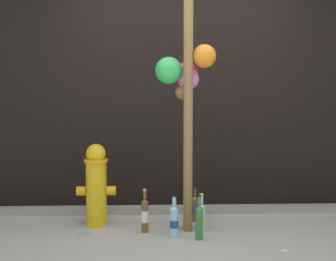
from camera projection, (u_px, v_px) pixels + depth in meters
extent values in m
plane|color=#ADA899|center=(189.00, 250.00, 3.57)|extent=(14.00, 14.00, 0.00)
cube|color=black|center=(179.00, 66.00, 4.92)|extent=(10.00, 0.20, 3.23)
cube|color=gray|center=(180.00, 210.00, 4.68)|extent=(8.00, 0.12, 0.08)
cylinder|color=olive|center=(188.00, 79.00, 3.97)|extent=(0.09, 0.09, 2.87)
sphere|color=red|center=(186.00, 73.00, 4.16)|extent=(0.22, 0.22, 0.22)
sphere|color=orange|center=(204.00, 56.00, 3.98)|extent=(0.22, 0.22, 0.22)
sphere|color=green|center=(169.00, 71.00, 4.03)|extent=(0.26, 0.26, 0.26)
sphere|color=#D66BB2|center=(188.00, 79.00, 4.10)|extent=(0.21, 0.21, 0.21)
sphere|color=brown|center=(183.00, 92.00, 4.11)|extent=(0.16, 0.16, 0.16)
sphere|color=brown|center=(183.00, 79.00, 4.09)|extent=(0.11, 0.11, 0.11)
sphere|color=brown|center=(180.00, 75.00, 4.09)|extent=(0.05, 0.05, 0.05)
sphere|color=brown|center=(187.00, 75.00, 4.09)|extent=(0.05, 0.05, 0.05)
sphere|color=brown|center=(184.00, 79.00, 4.05)|extent=(0.04, 0.04, 0.04)
cylinder|color=gold|center=(96.00, 194.00, 4.22)|extent=(0.20, 0.20, 0.63)
cylinder|color=orange|center=(96.00, 160.00, 4.20)|extent=(0.23, 0.23, 0.03)
sphere|color=gold|center=(96.00, 154.00, 4.19)|extent=(0.19, 0.19, 0.19)
cylinder|color=orange|center=(81.00, 191.00, 4.22)|extent=(0.09, 0.09, 0.09)
cylinder|color=orange|center=(111.00, 191.00, 4.23)|extent=(0.09, 0.09, 0.09)
cylinder|color=#B2DBEA|center=(175.00, 219.00, 4.11)|extent=(0.06, 0.06, 0.21)
cone|color=#B2DBEA|center=(175.00, 207.00, 4.10)|extent=(0.06, 0.06, 0.02)
cylinder|color=#B2DBEA|center=(175.00, 202.00, 4.10)|extent=(0.02, 0.02, 0.08)
cylinder|color=black|center=(175.00, 197.00, 4.09)|extent=(0.03, 0.03, 0.01)
cylinder|color=#337038|center=(199.00, 217.00, 4.15)|extent=(0.06, 0.06, 0.22)
cone|color=#337038|center=(199.00, 205.00, 4.14)|extent=(0.06, 0.06, 0.03)
cylinder|color=#337038|center=(199.00, 200.00, 4.14)|extent=(0.02, 0.02, 0.06)
cylinder|color=#D8C64C|center=(199.00, 217.00, 4.15)|extent=(0.07, 0.07, 0.06)
cylinder|color=black|center=(199.00, 196.00, 4.13)|extent=(0.03, 0.03, 0.01)
cylinder|color=#93CCE0|center=(201.00, 219.00, 4.05)|extent=(0.07, 0.07, 0.24)
cone|color=#93CCE0|center=(201.00, 205.00, 4.04)|extent=(0.07, 0.07, 0.03)
cylinder|color=#93CCE0|center=(201.00, 199.00, 4.04)|extent=(0.03, 0.03, 0.09)
cylinder|color=#D8C64C|center=(201.00, 220.00, 4.05)|extent=(0.07, 0.07, 0.09)
cylinder|color=gold|center=(202.00, 194.00, 4.03)|extent=(0.04, 0.04, 0.01)
cylinder|color=brown|center=(195.00, 210.00, 4.37)|extent=(0.07, 0.07, 0.24)
cone|color=brown|center=(195.00, 197.00, 4.36)|extent=(0.07, 0.07, 0.03)
cylinder|color=brown|center=(195.00, 192.00, 4.35)|extent=(0.03, 0.03, 0.08)
cylinder|color=#1E478C|center=(195.00, 209.00, 4.37)|extent=(0.07, 0.07, 0.07)
cylinder|color=black|center=(195.00, 188.00, 4.35)|extent=(0.03, 0.03, 0.01)
cylinder|color=#337038|center=(199.00, 224.00, 3.83)|extent=(0.07, 0.07, 0.28)
cone|color=#337038|center=(199.00, 207.00, 3.82)|extent=(0.07, 0.07, 0.03)
cylinder|color=#337038|center=(199.00, 201.00, 3.81)|extent=(0.03, 0.03, 0.08)
cylinder|color=black|center=(199.00, 196.00, 3.81)|extent=(0.03, 0.03, 0.01)
cylinder|color=#93CCE0|center=(174.00, 223.00, 3.90)|extent=(0.07, 0.07, 0.26)
cone|color=#93CCE0|center=(174.00, 207.00, 3.88)|extent=(0.07, 0.07, 0.03)
cylinder|color=#93CCE0|center=(174.00, 201.00, 3.88)|extent=(0.03, 0.03, 0.08)
cylinder|color=#1E478C|center=(174.00, 224.00, 3.90)|extent=(0.08, 0.08, 0.07)
cylinder|color=black|center=(174.00, 196.00, 3.88)|extent=(0.04, 0.04, 0.01)
cylinder|color=brown|center=(145.00, 217.00, 4.03)|extent=(0.06, 0.06, 0.29)
cone|color=brown|center=(145.00, 200.00, 4.02)|extent=(0.06, 0.06, 0.03)
cylinder|color=brown|center=(145.00, 195.00, 4.01)|extent=(0.03, 0.03, 0.08)
cylinder|color=silver|center=(145.00, 216.00, 4.03)|extent=(0.07, 0.07, 0.11)
cylinder|color=gold|center=(145.00, 190.00, 4.01)|extent=(0.03, 0.03, 0.01)
cube|color=#8C99B2|center=(84.00, 233.00, 4.00)|extent=(0.14, 0.13, 0.01)
cube|color=#8C99B2|center=(221.00, 230.00, 4.10)|extent=(0.07, 0.08, 0.01)
cube|color=silver|center=(285.00, 250.00, 3.56)|extent=(0.07, 0.08, 0.01)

